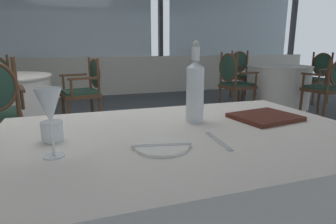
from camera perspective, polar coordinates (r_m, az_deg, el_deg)
The scene contains 16 objects.
ground_plane at distance 2.76m, azimuth -15.09°, elevation -10.13°, with size 15.30×15.30×0.00m, color #4C5156.
window_wall_far at distance 6.39m, azimuth -18.14°, elevation 13.32°, with size 11.77×0.14×2.90m.
foreground_table at distance 1.29m, azimuth 3.27°, elevation -19.90°, with size 1.47×0.97×0.74m.
side_plate at distance 0.96m, azimuth -1.30°, elevation -7.04°, with size 0.18×0.18×0.01m, color white.
butter_knife at distance 0.95m, azimuth -1.30°, elevation -6.75°, with size 0.21×0.02×0.00m, color silver.
dinner_fork at distance 1.04m, azimuth 10.14°, elevation -5.77°, with size 0.20×0.02×0.00m, color silver.
water_bottle at distance 1.27m, azimuth 5.50°, elevation 4.55°, with size 0.08×0.08×0.36m.
wine_glass at distance 0.91m, azimuth -22.90°, elevation 0.81°, with size 0.08×0.08×0.22m.
water_tumbler at distance 1.11m, azimuth -22.42°, elevation -3.57°, with size 0.08×0.08×0.07m, color white.
menu_book at distance 1.40m, azimuth 19.05°, elevation -0.94°, with size 0.28×0.24×0.02m, color #512319.
background_table_0 at distance 5.43m, azimuth 21.32°, elevation 4.87°, with size 1.11×1.11×0.74m.
dining_chair_0_0 at distance 4.79m, azimuth 29.84°, elevation 4.96°, with size 0.57×0.51×0.90m.
dining_chair_0_1 at distance 6.15m, azimuth 27.94°, elevation 6.84°, with size 0.51×0.57×0.96m.
dining_chair_0_2 at distance 6.13m, azimuth 14.84°, elevation 8.06°, with size 0.57×0.51×0.98m.
dining_chair_0_3 at distance 4.75m, azimuth 13.10°, elevation 6.66°, with size 0.51×0.57×0.97m.
dining_chair_1_2 at distance 3.98m, azimuth -16.28°, elevation 5.02°, with size 0.55×0.60×0.92m.
Camera 1 is at (-0.11, -2.54, 1.07)m, focal length 30.05 mm.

